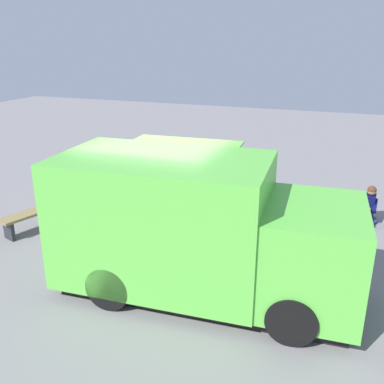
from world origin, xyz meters
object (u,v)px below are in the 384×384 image
Objects in this scene: planter_flowering_near at (231,187)px; plaza_bench at (33,216)px; food_truck at (197,232)px; planter_flowering_far at (165,185)px; person_customer at (369,209)px.

planter_flowering_near is 0.51× the size of plaza_bench.
planter_flowering_far is at bearing 31.03° from food_truck.
person_customer reaches higher than planter_flowering_far.
food_truck is at bearing -148.97° from planter_flowering_far.
person_customer is 1.13× the size of planter_flowering_near.
food_truck reaches higher than planter_flowering_near.
person_customer is 5.27m from planter_flowering_far.
planter_flowering_near is (0.11, 3.45, 0.08)m from person_customer.
food_truck reaches higher than person_customer.
person_customer reaches higher than planter_flowering_near.
planter_flowering_near is at bearing 8.43° from food_truck.
plaza_bench is at bearing 131.92° from planter_flowering_near.
person_customer is 0.58× the size of plaza_bench.
person_customer is at bearing -65.78° from plaza_bench.
food_truck is 4.41m from planter_flowering_near.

